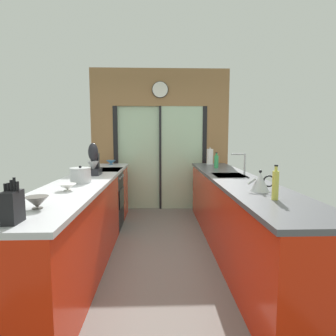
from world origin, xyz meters
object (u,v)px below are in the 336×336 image
(oven_range, at_px, (103,199))
(soap_bottle_far, at_px, (216,161))
(mixing_bowl_mid, at_px, (68,187))
(kettle, at_px, (260,182))
(stand_mixer, at_px, (94,163))
(paper_towel_roll, at_px, (210,157))
(stock_pot, at_px, (80,175))
(soap_bottle_near, at_px, (275,185))
(knife_block, at_px, (13,206))
(mixing_bowl_far, at_px, (111,162))
(mixing_bowl_near, at_px, (37,202))

(oven_range, xyz_separation_m, soap_bottle_far, (1.80, 0.13, 0.57))
(mixing_bowl_mid, relative_size, kettle, 0.63)
(stand_mixer, bearing_deg, mixing_bowl_mid, -90.00)
(soap_bottle_far, bearing_deg, paper_towel_roll, 90.00)
(mixing_bowl_mid, xyz_separation_m, kettle, (1.78, -0.10, 0.05))
(stock_pot, relative_size, soap_bottle_near, 0.80)
(knife_block, bearing_deg, mixing_bowl_mid, 90.01)
(mixing_bowl_far, height_order, paper_towel_roll, paper_towel_roll)
(knife_block, distance_m, stand_mixer, 2.07)
(mixing_bowl_far, distance_m, soap_bottle_near, 3.38)
(knife_block, bearing_deg, paper_towel_roll, 62.13)
(oven_range, distance_m, kettle, 2.60)
(knife_block, bearing_deg, oven_range, 90.40)
(stock_pot, bearing_deg, knife_block, -90.00)
(stock_pot, xyz_separation_m, kettle, (1.78, -0.55, 0.00))
(soap_bottle_near, bearing_deg, soap_bottle_far, 90.00)
(mixing_bowl_mid, height_order, paper_towel_roll, paper_towel_roll)
(mixing_bowl_mid, bearing_deg, stand_mixer, 90.00)
(mixing_bowl_far, relative_size, stand_mixer, 0.41)
(mixing_bowl_near, bearing_deg, knife_block, -89.98)
(soap_bottle_near, bearing_deg, knife_block, -162.98)
(oven_range, bearing_deg, mixing_bowl_mid, -89.38)
(mixing_bowl_near, height_order, stock_pot, stock_pot)
(oven_range, xyz_separation_m, paper_towel_roll, (1.80, 0.69, 0.60))
(mixing_bowl_mid, bearing_deg, soap_bottle_near, -13.83)
(oven_range, height_order, mixing_bowl_near, mixing_bowl_near)
(knife_block, distance_m, paper_towel_roll, 3.81)
(soap_bottle_near, height_order, soap_bottle_far, soap_bottle_near)
(mixing_bowl_near, height_order, soap_bottle_near, soap_bottle_near)
(mixing_bowl_mid, height_order, kettle, kettle)
(mixing_bowl_mid, height_order, mixing_bowl_far, mixing_bowl_far)
(mixing_bowl_mid, distance_m, knife_block, 0.99)
(mixing_bowl_near, relative_size, soap_bottle_near, 0.56)
(kettle, bearing_deg, oven_range, 135.02)
(stand_mixer, relative_size, kettle, 1.65)
(mixing_bowl_near, height_order, soap_bottle_far, soap_bottle_far)
(oven_range, distance_m, mixing_bowl_far, 0.89)
(mixing_bowl_near, xyz_separation_m, soap_bottle_near, (1.78, 0.22, 0.07))
(oven_range, xyz_separation_m, soap_bottle_near, (1.80, -2.13, 0.59))
(mixing_bowl_near, relative_size, mixing_bowl_far, 0.91)
(mixing_bowl_far, bearing_deg, soap_bottle_near, -58.19)
(mixing_bowl_near, distance_m, paper_towel_roll, 3.52)
(knife_block, bearing_deg, mixing_bowl_near, 90.02)
(mixing_bowl_near, bearing_deg, stock_pot, 90.00)
(knife_block, relative_size, stock_pot, 1.20)
(knife_block, height_order, paper_towel_roll, paper_towel_roll)
(mixing_bowl_mid, distance_m, kettle, 1.79)
(stock_pot, bearing_deg, mixing_bowl_far, 90.00)
(stock_pot, height_order, soap_bottle_near, soap_bottle_near)
(mixing_bowl_mid, xyz_separation_m, stand_mixer, (0.00, 1.09, 0.13))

